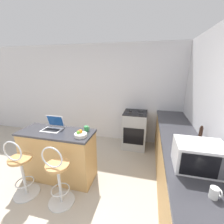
{
  "coord_description": "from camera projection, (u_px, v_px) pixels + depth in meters",
  "views": [
    {
      "loc": [
        1.22,
        -1.27,
        2.02
      ],
      "look_at": [
        0.44,
        1.88,
        1.04
      ],
      "focal_mm": 24.0,
      "sensor_mm": 36.0,
      "label": 1
    }
  ],
  "objects": [
    {
      "name": "breakfast_bar",
      "position": [
        59.0,
        155.0,
        2.75
      ],
      "size": [
        1.33,
        0.54,
        0.94
      ],
      "color": "tan",
      "rests_on": "ground_plane"
    },
    {
      "name": "bar_stool_far",
      "position": [
        58.0,
        177.0,
        2.19
      ],
      "size": [
        0.4,
        0.4,
        1.02
      ],
      "color": "silver",
      "rests_on": "ground_plane"
    },
    {
      "name": "pepper_mill",
      "position": [
        200.0,
        135.0,
        2.2
      ],
      "size": [
        0.05,
        0.05,
        0.27
      ],
      "color": "#331E14",
      "rests_on": "counter_right"
    },
    {
      "name": "microwave",
      "position": [
        199.0,
        156.0,
        1.63
      ],
      "size": [
        0.5,
        0.38,
        0.3
      ],
      "color": "silver",
      "rests_on": "counter_right"
    },
    {
      "name": "mug_white",
      "position": [
        215.0,
        193.0,
        1.28
      ],
      "size": [
        0.09,
        0.07,
        0.1
      ],
      "color": "white",
      "rests_on": "counter_right"
    },
    {
      "name": "fruit_bowl",
      "position": [
        80.0,
        134.0,
        2.42
      ],
      "size": [
        0.2,
        0.2,
        0.11
      ],
      "color": "silver",
      "rests_on": "breakfast_bar"
    },
    {
      "name": "counter_right",
      "position": [
        178.0,
        164.0,
        2.5
      ],
      "size": [
        0.64,
        3.17,
        0.94
      ],
      "color": "tan",
      "rests_on": "ground_plane"
    },
    {
      "name": "mug_green",
      "position": [
        86.0,
        129.0,
        2.62
      ],
      "size": [
        0.1,
        0.08,
        0.09
      ],
      "color": "#338447",
      "rests_on": "breakfast_bar"
    },
    {
      "name": "laptop",
      "position": [
        53.0,
        126.0,
        2.7
      ],
      "size": [
        0.34,
        0.29,
        0.24
      ],
      "color": "silver",
      "rests_on": "breakfast_bar"
    },
    {
      "name": "stove_range",
      "position": [
        135.0,
        130.0,
        3.85
      ],
      "size": [
        0.57,
        0.61,
        0.95
      ],
      "color": "#9EA3A8",
      "rests_on": "ground_plane"
    },
    {
      "name": "ground_plane",
      "position": [
        48.0,
        221.0,
        2.05
      ],
      "size": [
        20.0,
        20.0,
        0.0
      ],
      "primitive_type": "plane",
      "color": "#ADA393"
    },
    {
      "name": "bar_stool_near",
      "position": [
        21.0,
        170.0,
        2.34
      ],
      "size": [
        0.4,
        0.4,
        1.02
      ],
      "color": "silver",
      "rests_on": "ground_plane"
    },
    {
      "name": "wall_back",
      "position": [
        103.0,
        94.0,
        4.16
      ],
      "size": [
        12.0,
        0.06,
        2.6
      ],
      "color": "silver",
      "rests_on": "ground_plane"
    }
  ]
}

